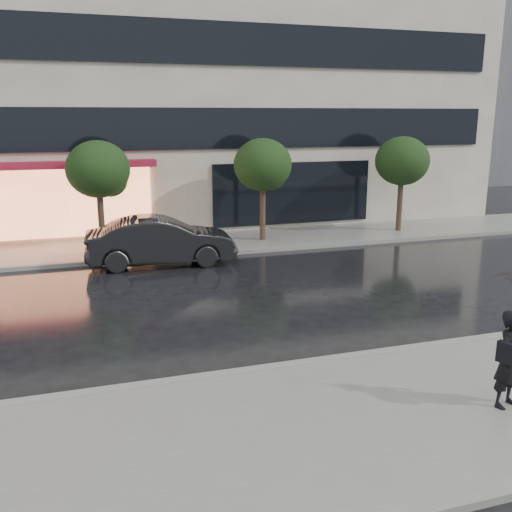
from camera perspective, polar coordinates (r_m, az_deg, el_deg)
name	(u,v)px	position (r m, az deg, el deg)	size (l,w,h in m)	color
ground	(277,350)	(12.20, 2.09, -9.37)	(120.00, 120.00, 0.00)	black
sidewalk_near	(346,425)	(9.51, 9.01, -16.33)	(60.00, 4.50, 0.12)	slate
sidewalk_far	(185,245)	(21.66, -7.11, 1.12)	(60.00, 3.50, 0.12)	slate
curb_near	(294,366)	(11.32, 3.84, -10.93)	(60.00, 0.25, 0.14)	gray
curb_far	(195,255)	(19.99, -6.17, 0.09)	(60.00, 0.25, 0.14)	gray
office_building	(148,22)	(29.06, -10.76, 21.97)	(30.00, 12.76, 18.00)	beige
bg_building_right	(473,72)	(48.83, 20.91, 16.79)	(12.00, 12.00, 16.00)	#4C4C54
tree_mid_west	(100,171)	(20.67, -15.34, 8.16)	(2.20, 2.20, 3.99)	#33261C
tree_mid_east	(264,167)	(21.77, 0.81, 8.92)	(2.20, 2.20, 3.99)	#33261C
tree_far_east	(403,163)	(24.34, 14.50, 9.02)	(2.20, 2.20, 3.99)	#33261C
parked_car	(161,241)	(18.98, -9.47, 1.48)	(1.68, 4.83, 1.59)	black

